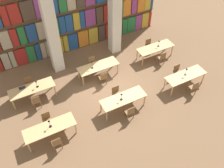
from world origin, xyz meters
name	(u,v)px	position (x,y,z in m)	size (l,w,h in m)	color
ground_plane	(111,91)	(0.00, 0.00, 0.00)	(40.00, 40.00, 0.00)	brown
bookshelf_bank	(76,10)	(0.03, 4.53, 2.65)	(11.17, 0.35, 5.50)	brown
pillar_left	(50,25)	(-1.91, 3.17, 3.00)	(0.61, 0.61, 6.00)	silver
pillar_center	(115,8)	(1.91, 3.17, 3.00)	(0.61, 0.61, 6.00)	silver
reading_table_0	(50,128)	(-3.78, -1.32, 0.69)	(2.34, 0.80, 0.77)	tan
chair_0	(56,142)	(-3.73, -2.01, 0.47)	(0.42, 0.40, 0.87)	brown
chair_1	(47,120)	(-3.73, -0.63, 0.47)	(0.42, 0.40, 0.87)	brown
desk_lamp_0	(49,122)	(-3.73, -1.30, 1.08)	(0.14, 0.14, 0.46)	black
reading_table_1	(123,99)	(0.01, -1.33, 0.69)	(2.34, 0.80, 0.77)	tan
chair_2	(130,112)	(-0.01, -2.02, 0.47)	(0.42, 0.40, 0.87)	brown
chair_3	(116,93)	(-0.01, -0.65, 0.47)	(0.42, 0.40, 0.87)	brown
desk_lamp_1	(121,96)	(-0.12, -1.37, 1.06)	(0.14, 0.14, 0.44)	black
reading_table_2	(185,76)	(3.84, -1.46, 0.69)	(2.34, 0.80, 0.77)	tan
chair_4	(193,87)	(3.87, -2.14, 0.47)	(0.42, 0.40, 0.87)	brown
chair_5	(177,71)	(3.87, -0.77, 0.47)	(0.42, 0.40, 0.87)	brown
desk_lamp_2	(186,70)	(3.84, -1.41, 1.08)	(0.14, 0.14, 0.46)	black
reading_table_3	(32,89)	(-3.86, 1.45, 0.69)	(2.34, 0.80, 0.77)	tan
chair_6	(36,101)	(-3.89, 0.77, 0.47)	(0.42, 0.40, 0.87)	brown
chair_7	(29,84)	(-3.89, 2.14, 0.47)	(0.42, 0.40, 0.87)	brown
desk_lamp_3	(36,83)	(-3.56, 1.41, 1.05)	(0.14, 0.14, 0.43)	black
laptop	(22,88)	(-4.28, 1.66, 0.81)	(0.32, 0.22, 0.21)	silver
reading_table_4	(98,67)	(-0.07, 1.43, 0.69)	(2.34, 0.80, 0.77)	tan
chair_8	(103,77)	(-0.10, 0.75, 0.47)	(0.42, 0.40, 0.87)	brown
chair_9	(93,63)	(-0.10, 2.12, 0.47)	(0.42, 0.40, 0.87)	brown
desk_lamp_4	(92,63)	(-0.44, 1.42, 1.10)	(0.14, 0.14, 0.50)	black
reading_table_5	(155,48)	(3.80, 1.37, 0.69)	(2.34, 0.80, 0.77)	tan
chair_10	(162,57)	(3.81, 0.68, 0.47)	(0.42, 0.40, 0.87)	brown
chair_11	(149,45)	(3.81, 2.05, 0.47)	(0.42, 0.40, 0.87)	brown
desk_lamp_5	(159,42)	(4.01, 1.37, 1.05)	(0.14, 0.14, 0.42)	black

